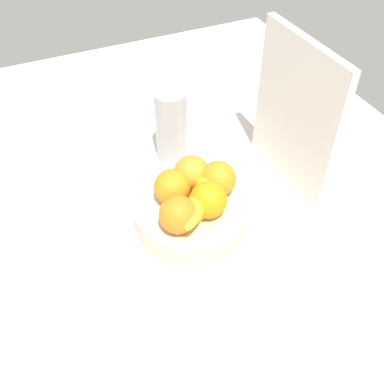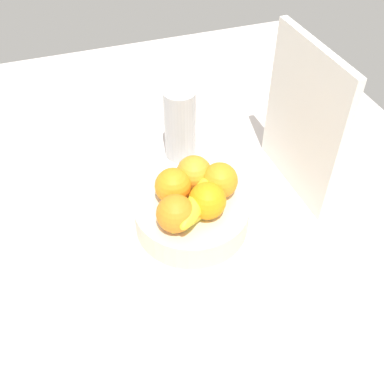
{
  "view_description": "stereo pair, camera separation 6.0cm",
  "coord_description": "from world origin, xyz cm",
  "px_view_note": "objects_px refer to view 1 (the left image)",
  "views": [
    {
      "loc": [
        62.28,
        -26.23,
        76.9
      ],
      "look_at": [
        0.17,
        1.48,
        10.36
      ],
      "focal_mm": 42.57,
      "sensor_mm": 36.0,
      "label": 1
    },
    {
      "loc": [
        64.48,
        -20.65,
        76.9
      ],
      "look_at": [
        0.17,
        1.48,
        10.36
      ],
      "focal_mm": 42.57,
      "sensor_mm": 36.0,
      "label": 2
    }
  ],
  "objects_px": {
    "orange_back_left": "(208,200)",
    "banana_bunch": "(199,204)",
    "orange_front_right": "(172,187)",
    "orange_back_right": "(218,179)",
    "thermos_tumbler": "(171,125)",
    "jar_lid": "(220,337)",
    "orange_front_left": "(192,173)",
    "orange_center": "(178,215)",
    "fruit_bowl": "(192,215)",
    "cutting_board": "(295,115)"
  },
  "relations": [
    {
      "from": "fruit_bowl",
      "to": "cutting_board",
      "type": "bearing_deg",
      "value": 101.82
    },
    {
      "from": "jar_lid",
      "to": "orange_back_right",
      "type": "bearing_deg",
      "value": 154.87
    },
    {
      "from": "fruit_bowl",
      "to": "orange_back_right",
      "type": "relative_size",
      "value": 3.18
    },
    {
      "from": "orange_center",
      "to": "fruit_bowl",
      "type": "bearing_deg",
      "value": 132.59
    },
    {
      "from": "thermos_tumbler",
      "to": "orange_back_left",
      "type": "bearing_deg",
      "value": -6.45
    },
    {
      "from": "orange_front_left",
      "to": "orange_back_right",
      "type": "bearing_deg",
      "value": 47.96
    },
    {
      "from": "orange_front_right",
      "to": "banana_bunch",
      "type": "xyz_separation_m",
      "value": [
        0.06,
        0.04,
        -0.01
      ]
    },
    {
      "from": "orange_center",
      "to": "orange_back_left",
      "type": "height_order",
      "value": "same"
    },
    {
      "from": "orange_back_right",
      "to": "orange_back_left",
      "type": "bearing_deg",
      "value": -43.74
    },
    {
      "from": "orange_front_right",
      "to": "thermos_tumbler",
      "type": "relative_size",
      "value": 0.42
    },
    {
      "from": "orange_front_right",
      "to": "banana_bunch",
      "type": "relative_size",
      "value": 0.47
    },
    {
      "from": "orange_front_left",
      "to": "jar_lid",
      "type": "height_order",
      "value": "orange_front_left"
    },
    {
      "from": "fruit_bowl",
      "to": "jar_lid",
      "type": "distance_m",
      "value": 0.28
    },
    {
      "from": "orange_back_left",
      "to": "jar_lid",
      "type": "xyz_separation_m",
      "value": [
        0.24,
        -0.09,
        -0.1
      ]
    },
    {
      "from": "banana_bunch",
      "to": "cutting_board",
      "type": "xyz_separation_m",
      "value": [
        -0.09,
        0.28,
        0.09
      ]
    },
    {
      "from": "jar_lid",
      "to": "fruit_bowl",
      "type": "bearing_deg",
      "value": 166.33
    },
    {
      "from": "orange_front_left",
      "to": "orange_center",
      "type": "distance_m",
      "value": 0.13
    },
    {
      "from": "orange_center",
      "to": "banana_bunch",
      "type": "relative_size",
      "value": 0.47
    },
    {
      "from": "orange_front_right",
      "to": "jar_lid",
      "type": "bearing_deg",
      "value": -6.41
    },
    {
      "from": "fruit_bowl",
      "to": "orange_back_left",
      "type": "xyz_separation_m",
      "value": [
        0.03,
        0.02,
        0.07
      ]
    },
    {
      "from": "thermos_tumbler",
      "to": "jar_lid",
      "type": "xyz_separation_m",
      "value": [
        0.52,
        -0.12,
        -0.09
      ]
    },
    {
      "from": "orange_center",
      "to": "thermos_tumbler",
      "type": "xyz_separation_m",
      "value": [
        -0.29,
        0.1,
        -0.01
      ]
    },
    {
      "from": "orange_front_left",
      "to": "jar_lid",
      "type": "xyz_separation_m",
      "value": [
        0.33,
        -0.09,
        -0.1
      ]
    },
    {
      "from": "orange_back_right",
      "to": "thermos_tumbler",
      "type": "xyz_separation_m",
      "value": [
        -0.23,
        -0.02,
        -0.01
      ]
    },
    {
      "from": "orange_back_right",
      "to": "thermos_tumbler",
      "type": "relative_size",
      "value": 0.42
    },
    {
      "from": "orange_back_right",
      "to": "orange_front_right",
      "type": "bearing_deg",
      "value": -99.07
    },
    {
      "from": "orange_front_right",
      "to": "orange_back_right",
      "type": "distance_m",
      "value": 0.1
    },
    {
      "from": "fruit_bowl",
      "to": "banana_bunch",
      "type": "relative_size",
      "value": 1.5
    },
    {
      "from": "fruit_bowl",
      "to": "cutting_board",
      "type": "xyz_separation_m",
      "value": [
        -0.06,
        0.28,
        0.15
      ]
    },
    {
      "from": "banana_bunch",
      "to": "cutting_board",
      "type": "distance_m",
      "value": 0.3
    },
    {
      "from": "orange_front_right",
      "to": "thermos_tumbler",
      "type": "xyz_separation_m",
      "value": [
        -0.22,
        0.09,
        -0.01
      ]
    },
    {
      "from": "orange_front_left",
      "to": "thermos_tumbler",
      "type": "bearing_deg",
      "value": 171.18
    },
    {
      "from": "orange_back_left",
      "to": "fruit_bowl",
      "type": "bearing_deg",
      "value": -147.67
    },
    {
      "from": "orange_front_right",
      "to": "orange_center",
      "type": "xyz_separation_m",
      "value": [
        0.08,
        -0.02,
        0.0
      ]
    },
    {
      "from": "thermos_tumbler",
      "to": "orange_front_left",
      "type": "bearing_deg",
      "value": -8.82
    },
    {
      "from": "banana_bunch",
      "to": "thermos_tumbler",
      "type": "height_order",
      "value": "thermos_tumbler"
    },
    {
      "from": "orange_front_right",
      "to": "thermos_tumbler",
      "type": "bearing_deg",
      "value": 158.4
    },
    {
      "from": "orange_back_left",
      "to": "thermos_tumbler",
      "type": "bearing_deg",
      "value": 173.55
    },
    {
      "from": "thermos_tumbler",
      "to": "jar_lid",
      "type": "distance_m",
      "value": 0.54
    },
    {
      "from": "orange_back_left",
      "to": "banana_bunch",
      "type": "relative_size",
      "value": 0.47
    },
    {
      "from": "orange_center",
      "to": "jar_lid",
      "type": "bearing_deg",
      "value": -3.81
    },
    {
      "from": "orange_center",
      "to": "orange_back_left",
      "type": "bearing_deg",
      "value": 100.12
    },
    {
      "from": "orange_front_left",
      "to": "fruit_bowl",
      "type": "bearing_deg",
      "value": -23.16
    },
    {
      "from": "banana_bunch",
      "to": "orange_center",
      "type": "bearing_deg",
      "value": -73.47
    },
    {
      "from": "orange_front_left",
      "to": "orange_front_right",
      "type": "height_order",
      "value": "same"
    },
    {
      "from": "orange_front_left",
      "to": "orange_back_left",
      "type": "xyz_separation_m",
      "value": [
        0.09,
        -0.0,
        0.0
      ]
    },
    {
      "from": "cutting_board",
      "to": "thermos_tumbler",
      "type": "xyz_separation_m",
      "value": [
        -0.19,
        -0.23,
        -0.09
      ]
    },
    {
      "from": "fruit_bowl",
      "to": "orange_back_left",
      "type": "height_order",
      "value": "orange_back_left"
    },
    {
      "from": "fruit_bowl",
      "to": "orange_front_right",
      "type": "xyz_separation_m",
      "value": [
        -0.03,
        -0.03,
        0.07
      ]
    },
    {
      "from": "banana_bunch",
      "to": "fruit_bowl",
      "type": "bearing_deg",
      "value": -174.28
    }
  ]
}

